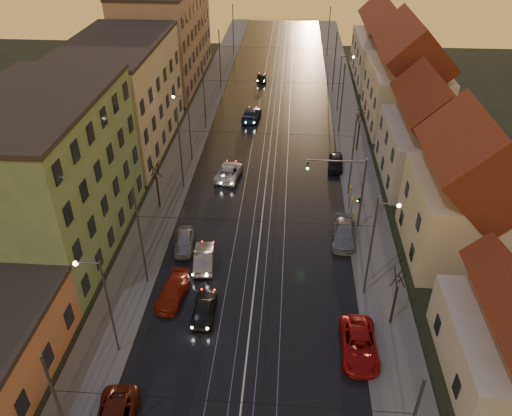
% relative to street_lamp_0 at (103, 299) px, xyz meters
% --- Properties ---
extents(ground, '(160.00, 160.00, 0.00)m').
position_rel_street_lamp_0_xyz_m(ground, '(9.10, -2.00, -4.89)').
color(ground, black).
rests_on(ground, ground).
extents(road, '(16.00, 120.00, 0.04)m').
position_rel_street_lamp_0_xyz_m(road, '(9.10, 38.00, -4.87)').
color(road, black).
rests_on(road, ground).
extents(sidewalk_left, '(4.00, 120.00, 0.15)m').
position_rel_street_lamp_0_xyz_m(sidewalk_left, '(-0.90, 38.00, -4.81)').
color(sidewalk_left, '#4C4C4C').
rests_on(sidewalk_left, ground).
extents(sidewalk_right, '(4.00, 120.00, 0.15)m').
position_rel_street_lamp_0_xyz_m(sidewalk_right, '(19.10, 38.00, -4.81)').
color(sidewalk_right, '#4C4C4C').
rests_on(sidewalk_right, ground).
extents(tram_rail_0, '(0.06, 120.00, 0.03)m').
position_rel_street_lamp_0_xyz_m(tram_rail_0, '(6.90, 38.00, -4.83)').
color(tram_rail_0, gray).
rests_on(tram_rail_0, road).
extents(tram_rail_1, '(0.06, 120.00, 0.03)m').
position_rel_street_lamp_0_xyz_m(tram_rail_1, '(8.33, 38.00, -4.83)').
color(tram_rail_1, gray).
rests_on(tram_rail_1, road).
extents(tram_rail_2, '(0.06, 120.00, 0.03)m').
position_rel_street_lamp_0_xyz_m(tram_rail_2, '(9.87, 38.00, -4.83)').
color(tram_rail_2, gray).
rests_on(tram_rail_2, road).
extents(tram_rail_3, '(0.06, 120.00, 0.03)m').
position_rel_street_lamp_0_xyz_m(tram_rail_3, '(11.30, 38.00, -4.83)').
color(tram_rail_3, gray).
rests_on(tram_rail_3, road).
extents(apartment_left_1, '(10.00, 18.00, 13.00)m').
position_rel_street_lamp_0_xyz_m(apartment_left_1, '(-8.40, 12.00, 1.61)').
color(apartment_left_1, '#5E8252').
rests_on(apartment_left_1, ground).
extents(apartment_left_2, '(10.00, 20.00, 12.00)m').
position_rel_street_lamp_0_xyz_m(apartment_left_2, '(-8.40, 32.00, 1.11)').
color(apartment_left_2, '#B2AD8A').
rests_on(apartment_left_2, ground).
extents(apartment_left_3, '(10.00, 24.00, 14.00)m').
position_rel_street_lamp_0_xyz_m(apartment_left_3, '(-8.40, 56.00, 2.11)').
color(apartment_left_3, '#967560').
rests_on(apartment_left_3, ground).
extents(house_right_1, '(8.67, 10.20, 10.80)m').
position_rel_street_lamp_0_xyz_m(house_right_1, '(26.10, 13.00, 0.56)').
color(house_right_1, beige).
rests_on(house_right_1, ground).
extents(house_right_2, '(9.18, 12.24, 9.20)m').
position_rel_street_lamp_0_xyz_m(house_right_2, '(26.10, 26.00, -0.24)').
color(house_right_2, '#B8B5AA').
rests_on(house_right_2, ground).
extents(house_right_3, '(9.18, 14.28, 11.50)m').
position_rel_street_lamp_0_xyz_m(house_right_3, '(26.10, 41.00, 0.92)').
color(house_right_3, beige).
rests_on(house_right_3, ground).
extents(house_right_4, '(9.18, 16.32, 10.00)m').
position_rel_street_lamp_0_xyz_m(house_right_4, '(26.10, 59.00, 0.16)').
color(house_right_4, '#B8B5AA').
rests_on(house_right_4, ground).
extents(catenary_pole_l_0, '(0.16, 0.16, 9.00)m').
position_rel_street_lamp_0_xyz_m(catenary_pole_l_0, '(0.50, -8.00, -0.39)').
color(catenary_pole_l_0, '#595B60').
rests_on(catenary_pole_l_0, ground).
extents(catenary_pole_l_1, '(0.16, 0.16, 9.00)m').
position_rel_street_lamp_0_xyz_m(catenary_pole_l_1, '(0.50, 7.00, -0.39)').
color(catenary_pole_l_1, '#595B60').
rests_on(catenary_pole_l_1, ground).
extents(catenary_pole_r_1, '(0.16, 0.16, 9.00)m').
position_rel_street_lamp_0_xyz_m(catenary_pole_r_1, '(17.70, 7.00, -0.39)').
color(catenary_pole_r_1, '#595B60').
rests_on(catenary_pole_r_1, ground).
extents(catenary_pole_l_2, '(0.16, 0.16, 9.00)m').
position_rel_street_lamp_0_xyz_m(catenary_pole_l_2, '(0.50, 22.00, -0.39)').
color(catenary_pole_l_2, '#595B60').
rests_on(catenary_pole_l_2, ground).
extents(catenary_pole_r_2, '(0.16, 0.16, 9.00)m').
position_rel_street_lamp_0_xyz_m(catenary_pole_r_2, '(17.70, 22.00, -0.39)').
color(catenary_pole_r_2, '#595B60').
rests_on(catenary_pole_r_2, ground).
extents(catenary_pole_l_3, '(0.16, 0.16, 9.00)m').
position_rel_street_lamp_0_xyz_m(catenary_pole_l_3, '(0.50, 37.00, -0.39)').
color(catenary_pole_l_3, '#595B60').
rests_on(catenary_pole_l_3, ground).
extents(catenary_pole_r_3, '(0.16, 0.16, 9.00)m').
position_rel_street_lamp_0_xyz_m(catenary_pole_r_3, '(17.70, 37.00, -0.39)').
color(catenary_pole_r_3, '#595B60').
rests_on(catenary_pole_r_3, ground).
extents(catenary_pole_l_4, '(0.16, 0.16, 9.00)m').
position_rel_street_lamp_0_xyz_m(catenary_pole_l_4, '(0.50, 52.00, -0.39)').
color(catenary_pole_l_4, '#595B60').
rests_on(catenary_pole_l_4, ground).
extents(catenary_pole_r_4, '(0.16, 0.16, 9.00)m').
position_rel_street_lamp_0_xyz_m(catenary_pole_r_4, '(17.70, 52.00, -0.39)').
color(catenary_pole_r_4, '#595B60').
rests_on(catenary_pole_r_4, ground).
extents(catenary_pole_l_5, '(0.16, 0.16, 9.00)m').
position_rel_street_lamp_0_xyz_m(catenary_pole_l_5, '(0.50, 70.00, -0.39)').
color(catenary_pole_l_5, '#595B60').
rests_on(catenary_pole_l_5, ground).
extents(catenary_pole_r_5, '(0.16, 0.16, 9.00)m').
position_rel_street_lamp_0_xyz_m(catenary_pole_r_5, '(17.70, 70.00, -0.39)').
color(catenary_pole_r_5, '#595B60').
rests_on(catenary_pole_r_5, ground).
extents(street_lamp_0, '(1.75, 0.32, 8.00)m').
position_rel_street_lamp_0_xyz_m(street_lamp_0, '(0.00, 0.00, 0.00)').
color(street_lamp_0, '#595B60').
rests_on(street_lamp_0, ground).
extents(street_lamp_1, '(1.75, 0.32, 8.00)m').
position_rel_street_lamp_0_xyz_m(street_lamp_1, '(18.21, 8.00, 0.00)').
color(street_lamp_1, '#595B60').
rests_on(street_lamp_1, ground).
extents(street_lamp_2, '(1.75, 0.32, 8.00)m').
position_rel_street_lamp_0_xyz_m(street_lamp_2, '(0.00, 28.00, 0.00)').
color(street_lamp_2, '#595B60').
rests_on(street_lamp_2, ground).
extents(street_lamp_3, '(1.75, 0.32, 8.00)m').
position_rel_street_lamp_0_xyz_m(street_lamp_3, '(18.21, 44.00, 0.00)').
color(street_lamp_3, '#595B60').
rests_on(street_lamp_3, ground).
extents(traffic_light_mast, '(5.30, 0.32, 7.20)m').
position_rel_street_lamp_0_xyz_m(traffic_light_mast, '(17.10, 16.00, -0.29)').
color(traffic_light_mast, '#595B60').
rests_on(traffic_light_mast, ground).
extents(bare_tree_0, '(1.09, 1.09, 5.11)m').
position_rel_street_lamp_0_xyz_m(bare_tree_0, '(-1.09, 18.00, -2.40)').
color(bare_tree_0, black).
rests_on(bare_tree_0, ground).
extents(bare_tree_1, '(1.09, 1.09, 5.11)m').
position_rel_street_lamp_0_xyz_m(bare_tree_1, '(19.31, 4.00, -2.40)').
color(bare_tree_1, black).
rests_on(bare_tree_1, ground).
extents(bare_tree_2, '(1.09, 1.09, 5.11)m').
position_rel_street_lamp_0_xyz_m(bare_tree_2, '(19.51, 32.00, -2.40)').
color(bare_tree_2, black).
rests_on(bare_tree_2, ground).
extents(driving_car_0, '(1.66, 4.04, 1.37)m').
position_rel_street_lamp_0_xyz_m(driving_car_0, '(5.62, 3.84, -4.20)').
color(driving_car_0, black).
rests_on(driving_car_0, ground).
extents(driving_car_1, '(2.04, 4.58, 1.46)m').
position_rel_street_lamp_0_xyz_m(driving_car_1, '(4.68, 9.64, -4.16)').
color(driving_car_1, gray).
rests_on(driving_car_1, ground).
extents(driving_car_2, '(2.97, 5.30, 1.40)m').
position_rel_street_lamp_0_xyz_m(driving_car_2, '(5.02, 24.50, -4.19)').
color(driving_car_2, silver).
rests_on(driving_car_2, ground).
extents(driving_car_3, '(2.62, 5.46, 1.54)m').
position_rel_street_lamp_0_xyz_m(driving_car_3, '(6.19, 40.45, -4.12)').
color(driving_car_3, '#172947').
rests_on(driving_car_3, ground).
extents(driving_car_4, '(1.82, 3.79, 1.25)m').
position_rel_street_lamp_0_xyz_m(driving_car_4, '(6.58, 55.98, -4.26)').
color(driving_car_4, black).
rests_on(driving_car_4, ground).
extents(parked_left_2, '(2.33, 4.63, 1.29)m').
position_rel_street_lamp_0_xyz_m(parked_left_2, '(2.90, 5.45, -4.24)').
color(parked_left_2, maroon).
rests_on(parked_left_2, ground).
extents(parked_left_3, '(2.18, 4.26, 1.39)m').
position_rel_street_lamp_0_xyz_m(parked_left_3, '(2.56, 11.80, -4.19)').
color(parked_left_3, '#9E9EA3').
rests_on(parked_left_3, ground).
extents(parked_right_0, '(2.41, 5.22, 1.45)m').
position_rel_street_lamp_0_xyz_m(parked_right_0, '(16.70, 1.14, -4.16)').
color(parked_right_0, '#AC1113').
rests_on(parked_right_0, ground).
extents(parked_right_1, '(2.45, 5.02, 1.41)m').
position_rel_street_lamp_0_xyz_m(parked_right_1, '(16.66, 13.86, -4.18)').
color(parked_right_1, gray).
rests_on(parked_right_1, ground).
extents(parked_right_2, '(1.94, 4.20, 1.39)m').
position_rel_street_lamp_0_xyz_m(parked_right_2, '(16.70, 27.49, -4.19)').
color(parked_right_2, black).
rests_on(parked_right_2, ground).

